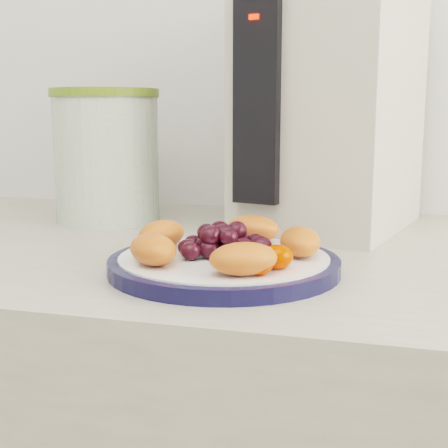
# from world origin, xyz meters

# --- Properties ---
(plate_rim) EXTENTS (0.24, 0.24, 0.01)m
(plate_rim) POSITION_xyz_m (0.05, 1.07, 0.91)
(plate_rim) COLOR #101135
(plate_rim) RESTS_ON counter
(plate_face) EXTENTS (0.21, 0.21, 0.02)m
(plate_face) POSITION_xyz_m (0.05, 1.07, 0.91)
(plate_face) COLOR white
(plate_face) RESTS_ON counter
(canister) EXTENTS (0.17, 0.17, 0.18)m
(canister) POSITION_xyz_m (-0.20, 1.31, 0.99)
(canister) COLOR #315B14
(canister) RESTS_ON counter
(canister_lid) EXTENTS (0.18, 0.18, 0.01)m
(canister_lid) POSITION_xyz_m (-0.20, 1.31, 1.09)
(canister_lid) COLOR olive
(canister_lid) RESTS_ON canister
(appliance_body) EXTENTS (0.25, 0.31, 0.34)m
(appliance_body) POSITION_xyz_m (0.13, 1.35, 1.07)
(appliance_body) COLOR beige
(appliance_body) RESTS_ON counter
(appliance_panel) EXTENTS (0.06, 0.03, 0.25)m
(appliance_panel) POSITION_xyz_m (0.05, 1.23, 1.07)
(appliance_panel) COLOR black
(appliance_panel) RESTS_ON appliance_body
(appliance_led) EXTENTS (0.01, 0.01, 0.01)m
(appliance_led) POSITION_xyz_m (0.05, 1.22, 1.17)
(appliance_led) COLOR #FF0C05
(appliance_led) RESTS_ON appliance_panel
(fruit_plate) EXTENTS (0.21, 0.20, 0.03)m
(fruit_plate) POSITION_xyz_m (0.05, 1.06, 0.93)
(fruit_plate) COLOR #D44D22
(fruit_plate) RESTS_ON plate_face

